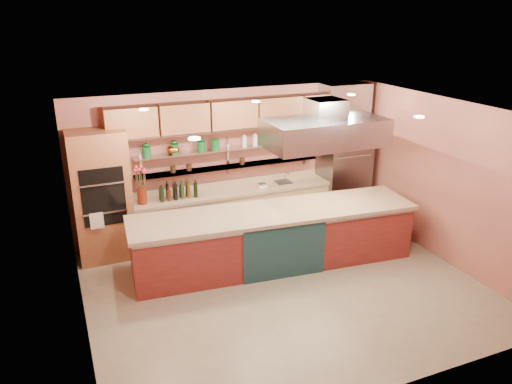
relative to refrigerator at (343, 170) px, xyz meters
name	(u,v)px	position (x,y,z in m)	size (l,w,h in m)	color
floor	(285,288)	(-2.35, -2.14, -1.06)	(6.00, 5.00, 0.02)	gray
ceiling	(289,113)	(-2.35, -2.14, 1.75)	(6.00, 5.00, 0.02)	black
wall_back	(230,162)	(-2.35, 0.36, 0.35)	(6.00, 0.04, 2.80)	#A55C4E
wall_front	(391,286)	(-2.35, -4.64, 0.35)	(6.00, 0.04, 2.80)	#A55C4E
wall_left	(75,239)	(-5.35, -2.14, 0.35)	(0.04, 5.00, 2.80)	#A55C4E
wall_right	(444,181)	(0.65, -2.14, 0.35)	(0.04, 5.00, 2.80)	#A55C4E
oven_stack	(102,197)	(-4.80, 0.04, 0.10)	(0.95, 0.64, 2.30)	#955836
refrigerator	(343,170)	(0.00, 0.00, 0.00)	(0.95, 0.72, 2.10)	slate
back_counter	(234,212)	(-2.40, 0.06, -0.58)	(3.84, 0.64, 0.93)	tan
wall_shelf_lower	(230,166)	(-2.40, 0.23, 0.30)	(3.60, 0.26, 0.03)	#A6AAAD
wall_shelf_upper	(229,149)	(-2.40, 0.23, 0.65)	(3.60, 0.26, 0.03)	#A6AAAD
upper_cabinets	(232,115)	(-2.35, 0.18, 1.30)	(4.60, 0.36, 0.55)	#955836
range_hood	(325,132)	(-1.28, -1.33, 1.20)	(2.00, 1.00, 0.45)	#A6AAAD
ceiling_downlights	(283,112)	(-2.35, -1.94, 1.72)	(4.00, 2.80, 0.02)	#FFE5A5
island	(274,238)	(-2.18, -1.33, -0.55)	(4.76, 1.03, 0.99)	maroon
flower_vase	(142,196)	(-4.13, 0.01, 0.03)	(0.16, 0.16, 0.29)	#611C0E
oil_bottle_cluster	(178,192)	(-3.47, 0.01, 0.00)	(0.74, 0.21, 0.24)	black
kitchen_scale	(262,185)	(-1.82, 0.01, -0.07)	(0.16, 0.12, 0.09)	silver
bar_faucet	(286,177)	(-1.27, 0.11, -0.02)	(0.03, 0.03, 0.20)	white
copper_kettle	(172,150)	(-3.49, 0.23, 0.75)	(0.20, 0.20, 0.16)	#B46A29
green_canister	(215,144)	(-2.68, 0.23, 0.76)	(0.16, 0.16, 0.19)	#104D1F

